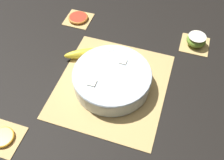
% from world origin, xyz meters
% --- Properties ---
extents(ground_plane, '(6.00, 6.00, 0.00)m').
position_xyz_m(ground_plane, '(0.00, 0.00, 0.00)').
color(ground_plane, black).
extents(bamboo_mat_center, '(0.45, 0.41, 0.01)m').
position_xyz_m(bamboo_mat_center, '(-0.00, 0.00, 0.00)').
color(bamboo_mat_center, tan).
rests_on(bamboo_mat_center, ground_plane).
extents(coaster_mat_near_left, '(0.12, 0.12, 0.01)m').
position_xyz_m(coaster_mat_near_left, '(-0.32, -0.28, 0.00)').
color(coaster_mat_near_left, tan).
rests_on(coaster_mat_near_left, ground_plane).
extents(coaster_mat_near_right, '(0.12, 0.12, 0.01)m').
position_xyz_m(coaster_mat_near_right, '(0.32, -0.28, 0.00)').
color(coaster_mat_near_right, tan).
rests_on(coaster_mat_near_right, ground_plane).
extents(coaster_mat_far_left, '(0.12, 0.12, 0.01)m').
position_xyz_m(coaster_mat_far_left, '(-0.32, 0.28, 0.00)').
color(coaster_mat_far_left, tan).
rests_on(coaster_mat_far_left, ground_plane).
extents(fruit_salad_bowl, '(0.30, 0.30, 0.08)m').
position_xyz_m(fruit_salad_bowl, '(-0.00, -0.00, 0.05)').
color(fruit_salad_bowl, silver).
rests_on(fruit_salad_bowl, bamboo_mat_center).
extents(whole_banana, '(0.12, 0.18, 0.04)m').
position_xyz_m(whole_banana, '(-0.11, -0.15, 0.03)').
color(whole_banana, yellow).
rests_on(whole_banana, bamboo_mat_center).
extents(apple_half, '(0.08, 0.08, 0.05)m').
position_xyz_m(apple_half, '(-0.32, 0.28, 0.03)').
color(apple_half, '#7FAD38').
rests_on(apple_half, coaster_mat_far_left).
extents(orange_slice_whole, '(0.08, 0.08, 0.01)m').
position_xyz_m(orange_slice_whole, '(0.32, -0.28, 0.01)').
color(orange_slice_whole, orange).
rests_on(orange_slice_whole, coaster_mat_near_right).
extents(grapefruit_slice, '(0.09, 0.09, 0.01)m').
position_xyz_m(grapefruit_slice, '(-0.32, -0.28, 0.01)').
color(grapefruit_slice, red).
rests_on(grapefruit_slice, coaster_mat_near_left).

